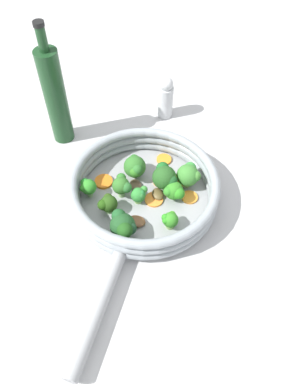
{
  "coord_description": "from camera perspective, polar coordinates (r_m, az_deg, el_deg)",
  "views": [
    {
      "loc": [
        0.18,
        -0.41,
        0.61
      ],
      "look_at": [
        0.0,
        0.0,
        0.03
      ],
      "focal_mm": 35.0,
      "sensor_mm": 36.0,
      "label": 1
    }
  ],
  "objects": [
    {
      "name": "broccoli_floret_0",
      "position": [
        0.69,
        3.98,
        -4.25
      ],
      "size": [
        0.03,
        0.03,
        0.04
      ],
      "color": "#7CA657",
      "rests_on": "skillet"
    },
    {
      "name": "skillet_rim_wall",
      "position": [
        0.72,
        0.0,
        0.63
      ],
      "size": [
        0.29,
        0.29,
        0.06
      ],
      "color": "#91999F",
      "rests_on": "skillet"
    },
    {
      "name": "mushroom_piece_0",
      "position": [
        0.76,
        -1.29,
        1.09
      ],
      "size": [
        0.04,
        0.04,
        0.01
      ],
      "primitive_type": "ellipsoid",
      "rotation": [
        0.0,
        0.0,
        5.51
      ],
      "color": "brown",
      "rests_on": "skillet"
    },
    {
      "name": "carrot_slice_3",
      "position": [
        0.77,
        5.45,
        1.73
      ],
      "size": [
        0.03,
        0.03,
        0.01
      ],
      "primitive_type": "cylinder",
      "rotation": [
        0.0,
        0.0,
        3.35
      ],
      "color": "orange",
      "rests_on": "skillet"
    },
    {
      "name": "salt_shaker",
      "position": [
        0.9,
        3.29,
        14.19
      ],
      "size": [
        0.04,
        0.04,
        0.11
      ],
      "color": "silver",
      "rests_on": "ground_plane"
    },
    {
      "name": "carrot_slice_4",
      "position": [
        0.75,
        4.37,
        0.18
      ],
      "size": [
        0.04,
        0.04,
        0.0
      ],
      "primitive_type": "cylinder",
      "rotation": [
        0.0,
        0.0,
        3.58
      ],
      "color": "orange",
      "rests_on": "skillet"
    },
    {
      "name": "ground_plane",
      "position": [
        0.75,
        0.0,
        -1.18
      ],
      "size": [
        4.0,
        4.0,
        0.0
      ],
      "primitive_type": "plane",
      "color": "#B8B8B9"
    },
    {
      "name": "skillet_rivet_left",
      "position": [
        0.68,
        -5.6,
        -7.97
      ],
      "size": [
        0.01,
        0.01,
        0.01
      ],
      "primitive_type": "sphere",
      "color": "#959694",
      "rests_on": "skillet"
    },
    {
      "name": "broccoli_floret_5",
      "position": [
        0.72,
        -3.41,
        0.98
      ],
      "size": [
        0.04,
        0.04,
        0.05
      ],
      "color": "#84AC6C",
      "rests_on": "skillet"
    },
    {
      "name": "carrot_slice_6",
      "position": [
        0.81,
        3.18,
        4.93
      ],
      "size": [
        0.03,
        0.03,
        0.0
      ],
      "primitive_type": "cylinder",
      "rotation": [
        0.0,
        0.0,
        4.69
      ],
      "color": "orange",
      "rests_on": "skillet"
    },
    {
      "name": "broccoli_floret_9",
      "position": [
        0.72,
        4.61,
        0.13
      ],
      "size": [
        0.04,
        0.04,
        0.04
      ],
      "color": "#739A56",
      "rests_on": "skillet"
    },
    {
      "name": "broccoli_floret_8",
      "position": [
        0.73,
        -8.57,
        0.8
      ],
      "size": [
        0.03,
        0.03,
        0.04
      ],
      "color": "#82AA6F",
      "rests_on": "skillet"
    },
    {
      "name": "broccoli_floret_1",
      "position": [
        0.72,
        -0.73,
        -0.46
      ],
      "size": [
        0.03,
        0.03,
        0.04
      ],
      "color": "#72A550",
      "rests_on": "skillet"
    },
    {
      "name": "carrot_slice_5",
      "position": [
        0.74,
        1.54,
        -1.12
      ],
      "size": [
        0.05,
        0.05,
        0.0
      ],
      "primitive_type": "cylinder",
      "rotation": [
        0.0,
        0.0,
        0.48
      ],
      "color": "orange",
      "rests_on": "skillet"
    },
    {
      "name": "broccoli_floret_6",
      "position": [
        0.71,
        -5.63,
        -1.8
      ],
      "size": [
        0.04,
        0.04,
        0.04
      ],
      "color": "#6D9D5A",
      "rests_on": "skillet"
    },
    {
      "name": "skillet",
      "position": [
        0.75,
        0.0,
        -0.94
      ],
      "size": [
        0.27,
        0.27,
        0.01
      ],
      "primitive_type": "cylinder",
      "color": "#939699",
      "rests_on": "ground_plane"
    },
    {
      "name": "carrot_slice_1",
      "position": [
        0.77,
        2.76,
        1.72
      ],
      "size": [
        0.05,
        0.05,
        0.0
      ],
      "primitive_type": "cylinder",
      "rotation": [
        0.0,
        0.0,
        2.3
      ],
      "color": "orange",
      "rests_on": "skillet"
    },
    {
      "name": "broccoli_floret_4",
      "position": [
        0.75,
        -1.39,
        3.83
      ],
      "size": [
        0.05,
        0.05,
        0.05
      ],
      "color": "#709957",
      "rests_on": "skillet"
    },
    {
      "name": "skillet_handle",
      "position": [
        0.63,
        -7.04,
        -17.34
      ],
      "size": [
        0.05,
        0.22,
        0.02
      ],
      "primitive_type": "cylinder",
      "rotation": [
        1.57,
        0.0,
        0.11
      ],
      "color": "#999B9E",
      "rests_on": "skillet"
    },
    {
      "name": "mushroom_piece_2",
      "position": [
        0.71,
        -1.17,
        -4.49
      ],
      "size": [
        0.04,
        0.03,
        0.01
      ],
      "primitive_type": "ellipsoid",
      "rotation": [
        0.0,
        0.0,
        0.16
      ],
      "color": "brown",
      "rests_on": "skillet"
    },
    {
      "name": "mushroom_piece_1",
      "position": [
        0.74,
        2.11,
        -0.32
      ],
      "size": [
        0.04,
        0.04,
        0.01
      ],
      "primitive_type": "ellipsoid",
      "rotation": [
        0.0,
        0.0,
        2.24
      ],
      "color": "brown",
      "rests_on": "skillet"
    },
    {
      "name": "broccoli_floret_2",
      "position": [
        0.74,
        6.88,
        2.62
      ],
      "size": [
        0.05,
        0.05,
        0.05
      ],
      "color": "#8BA45E",
      "rests_on": "skillet"
    },
    {
      "name": "skillet_rivet_right",
      "position": [
        0.67,
        -0.83,
        -9.33
      ],
      "size": [
        0.01,
        0.01,
        0.01
      ],
      "primitive_type": "sphere",
      "color": "gray",
      "rests_on": "skillet"
    },
    {
      "name": "broccoli_floret_3",
      "position": [
        0.67,
        -3.24,
        -5.12
      ],
      "size": [
        0.05,
        0.05,
        0.05
      ],
      "color": "#609242",
      "rests_on": "skillet"
    },
    {
      "name": "carrot_slice_2",
      "position": [
        0.77,
        -6.07,
        1.76
      ],
      "size": [
        0.05,
        0.05,
        0.01
      ],
      "primitive_type": "cylinder",
      "rotation": [
        0.0,
        0.0,
        2.86
      ],
      "color": "orange",
      "rests_on": "skillet"
    },
    {
      "name": "broccoli_floret_7",
      "position": [
        0.73,
        3.19,
        2.31
      ],
      "size": [
        0.05,
        0.05,
        0.06
      ],
      "color": "#79A155",
      "rests_on": "skillet"
    },
    {
      "name": "oil_bottle",
      "position": [
        0.82,
        -13.37,
        14.01
      ],
      "size": [
        0.05,
        0.05,
        0.27
      ],
      "color": "#193D1E",
      "rests_on": "ground_plane"
    },
    {
      "name": "carrot_slice_0",
      "position": [
        0.75,
        6.97,
        -0.8
      ],
      "size": [
        0.04,
        0.04,
        0.0
      ],
      "primitive_type": "cylinder",
      "rotation": [
        0.0,
        0.0,
        0.5
      ],
      "color": "orange",
      "rests_on": "skillet"
    }
  ]
}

